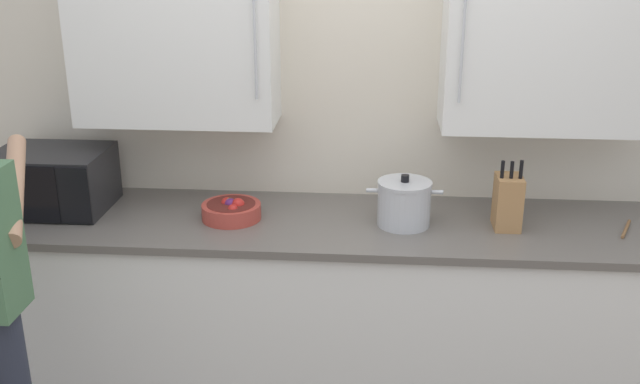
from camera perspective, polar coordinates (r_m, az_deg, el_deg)
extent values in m
cube|color=beige|center=(3.48, 3.08, 7.68)|extent=(4.06, 0.10, 2.77)
cube|color=white|center=(3.34, -11.28, 11.72)|extent=(0.89, 0.32, 0.75)
cylinder|color=#B7BABF|center=(3.09, -5.11, 11.37)|extent=(0.01, 0.01, 0.45)
cube|color=white|center=(3.30, 17.55, 11.09)|extent=(0.89, 0.32, 0.75)
cylinder|color=#B7BABF|center=(3.06, 11.09, 11.02)|extent=(0.01, 0.01, 0.45)
cube|color=white|center=(3.44, 2.59, -9.47)|extent=(3.62, 0.68, 0.86)
cube|color=#605B56|center=(3.24, 2.71, -2.55)|extent=(3.66, 0.72, 0.03)
cube|color=black|center=(3.55, -20.18, 0.91)|extent=(0.50, 0.38, 0.28)
cube|color=beige|center=(3.58, -21.27, 0.88)|extent=(0.32, 0.33, 0.22)
cube|color=black|center=(3.31, -18.70, -0.28)|extent=(0.14, 0.01, 0.25)
cube|color=black|center=(3.42, -22.54, -0.13)|extent=(0.36, 0.03, 0.25)
cylinder|color=#AD3D33|center=(3.27, -6.95, -1.51)|extent=(0.26, 0.26, 0.07)
cylinder|color=#561E19|center=(3.26, -6.96, -1.27)|extent=(0.22, 0.22, 0.04)
sphere|color=#511E5B|center=(3.26, -7.04, -0.95)|extent=(0.05, 0.05, 0.05)
sphere|color=#5B9333|center=(3.27, -7.09, -0.91)|extent=(0.05, 0.05, 0.05)
sphere|color=red|center=(3.25, -6.43, -0.98)|extent=(0.06, 0.06, 0.06)
sphere|color=red|center=(3.21, -6.85, -1.35)|extent=(0.05, 0.05, 0.05)
sphere|color=red|center=(3.28, -7.30, -0.86)|extent=(0.05, 0.05, 0.05)
cylinder|color=brown|center=(3.39, 22.85, -2.67)|extent=(0.10, 0.19, 0.01)
cylinder|color=#B7BABF|center=(3.18, 6.60, -1.02)|extent=(0.23, 0.23, 0.18)
cylinder|color=#B7BABF|center=(3.15, 6.67, 0.67)|extent=(0.24, 0.24, 0.02)
cylinder|color=black|center=(3.14, 6.69, 1.07)|extent=(0.04, 0.04, 0.03)
cylinder|color=#B7BABF|center=(3.16, 4.10, 0.13)|extent=(0.05, 0.02, 0.02)
cylinder|color=#B7BABF|center=(3.17, 9.18, 0.00)|extent=(0.05, 0.02, 0.02)
cube|color=#A37547|center=(3.23, 14.49, -0.78)|extent=(0.11, 0.15, 0.23)
cylinder|color=black|center=(3.15, 14.11, 1.72)|extent=(0.02, 0.02, 0.08)
cylinder|color=black|center=(3.16, 14.79, 1.69)|extent=(0.02, 0.02, 0.07)
cylinder|color=black|center=(3.16, 15.48, 1.71)|extent=(0.02, 0.02, 0.08)
cylinder|color=tan|center=(2.93, -22.83, 0.33)|extent=(0.28, 0.57, 0.27)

